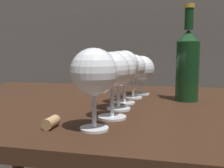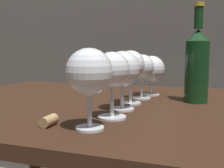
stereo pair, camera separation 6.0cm
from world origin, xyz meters
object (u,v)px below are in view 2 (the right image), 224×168
object	(u,v)px
wine_glass_port	(112,72)
cork	(49,121)
wine_glass_rose	(151,69)
wine_glass_pinot	(89,73)
wine_glass_chardonnay	(122,69)
wine_glass_amber	(131,66)
wine_bottle	(197,64)
wine_glass_merlot	(142,68)

from	to	relation	value
wine_glass_port	cork	xyz separation A→B (m)	(-0.10, -0.10, -0.10)
wine_glass_rose	cork	xyz separation A→B (m)	(-0.12, -0.46, -0.08)
wine_glass_pinot	wine_glass_port	world-z (taller)	wine_glass_pinot
wine_glass_pinot	wine_glass_chardonnay	xyz separation A→B (m)	(0.01, 0.19, -0.00)
wine_glass_amber	wine_glass_pinot	bearing A→B (deg)	-91.65
wine_glass_amber	cork	bearing A→B (deg)	-108.76
wine_glass_pinot	wine_glass_rose	size ratio (longest dim) A/B	1.15
wine_glass_pinot	cork	bearing A→B (deg)	-176.23
wine_glass_pinot	wine_glass_rose	world-z (taller)	wine_glass_pinot
wine_glass_port	wine_bottle	size ratio (longest dim) A/B	0.52
wine_glass_port	cork	bearing A→B (deg)	-134.18
wine_bottle	cork	world-z (taller)	wine_bottle
wine_glass_amber	wine_glass_merlot	size ratio (longest dim) A/B	1.08
wine_glass_rose	cork	distance (m)	0.48
wine_glass_chardonnay	wine_glass_pinot	bearing A→B (deg)	-92.65
cork	wine_glass_pinot	bearing A→B (deg)	3.77
wine_glass_merlot	cork	distance (m)	0.40
wine_bottle	wine_glass_merlot	bearing A→B (deg)	178.26
wine_glass_port	wine_glass_rose	size ratio (longest dim) A/B	1.10
wine_glass_rose	wine_glass_port	bearing A→B (deg)	-93.60
wine_glass_port	wine_glass_pinot	bearing A→B (deg)	-97.36
wine_glass_chardonnay	wine_glass_rose	distance (m)	0.27
wine_glass_merlot	wine_glass_pinot	bearing A→B (deg)	-93.02
wine_glass_port	cork	size ratio (longest dim) A/B	3.61
wine_glass_port	wine_glass_rose	bearing A→B (deg)	86.40
wine_glass_chardonnay	wine_glass_merlot	world-z (taller)	wine_glass_chardonnay
wine_glass_merlot	wine_bottle	distance (m)	0.17
wine_glass_port	wine_glass_merlot	size ratio (longest dim) A/B	1.06
wine_glass_chardonnay	wine_glass_merlot	distance (m)	0.18
wine_glass_merlot	wine_glass_chardonnay	bearing A→B (deg)	-93.42
wine_glass_merlot	wine_glass_rose	world-z (taller)	wine_glass_merlot
wine_glass_chardonnay	wine_glass_amber	bearing A→B (deg)	90.56
wine_glass_pinot	wine_glass_merlot	world-z (taller)	wine_glass_pinot
cork	wine_glass_rose	bearing A→B (deg)	75.08
wine_glass_pinot	wine_glass_amber	distance (m)	0.28
wine_glass_pinot	wine_glass_port	distance (m)	0.10
wine_glass_rose	wine_glass_amber	bearing A→B (deg)	-98.62
wine_glass_pinot	wine_bottle	bearing A→B (deg)	62.91
wine_glass_merlot	cork	world-z (taller)	wine_glass_merlot
wine_glass_chardonnay	wine_glass_amber	size ratio (longest dim) A/B	0.99
wine_glass_pinot	wine_glass_merlot	xyz separation A→B (m)	(0.02, 0.37, -0.01)
wine_glass_chardonnay	cork	size ratio (longest dim) A/B	3.66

